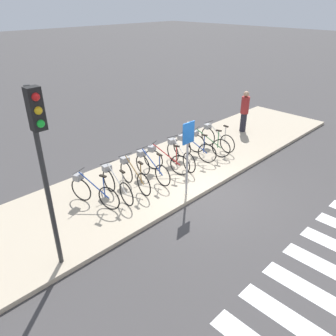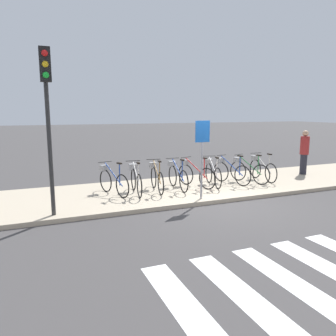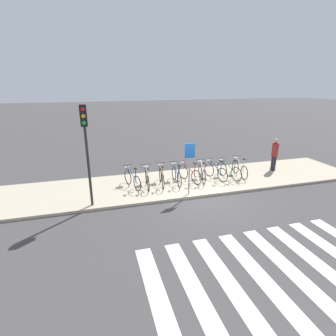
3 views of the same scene
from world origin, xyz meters
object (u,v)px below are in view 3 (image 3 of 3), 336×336
at_px(parked_bicycle_6, 214,170).
at_px(sign_post, 190,160).
at_px(parked_bicycle_7, 228,169).
at_px(parked_bicycle_8, 239,167).
at_px(traffic_light, 85,136).
at_px(parked_bicycle_0, 131,178).
at_px(parked_bicycle_3, 176,174).
at_px(parked_bicycle_2, 161,175).
at_px(pedestrian, 275,154).
at_px(parked_bicycle_4, 188,172).
at_px(parked_bicycle_1, 147,177).
at_px(parked_bicycle_5, 202,171).

xyz_separation_m(parked_bicycle_6, sign_post, (-1.89, -1.46, 1.08)).
relative_size(parked_bicycle_7, parked_bicycle_8, 0.96).
xyz_separation_m(parked_bicycle_7, sign_post, (-2.57, -1.38, 1.08)).
bearing_deg(traffic_light, parked_bicycle_0, 40.94).
distance_m(parked_bicycle_3, traffic_light, 4.77).
height_order(parked_bicycle_0, parked_bicycle_2, same).
bearing_deg(parked_bicycle_0, sign_post, -33.64).
distance_m(parked_bicycle_7, parked_bicycle_8, 0.72).
bearing_deg(parked_bicycle_0, parked_bicycle_8, -0.09).
bearing_deg(parked_bicycle_3, pedestrian, 3.43).
relative_size(parked_bicycle_4, pedestrian, 0.91).
relative_size(parked_bicycle_1, parked_bicycle_7, 1.04).
distance_m(parked_bicycle_4, parked_bicycle_7, 2.05).
height_order(parked_bicycle_1, traffic_light, traffic_light).
relative_size(parked_bicycle_1, parked_bicycle_3, 1.00).
relative_size(parked_bicycle_1, parked_bicycle_6, 1.03).
distance_m(parked_bicycle_2, parked_bicycle_4, 1.38).
bearing_deg(parked_bicycle_8, parked_bicycle_2, -178.89).
xyz_separation_m(parked_bicycle_8, traffic_light, (-7.31, -1.53, 2.33)).
height_order(parked_bicycle_2, pedestrian, pedestrian).
distance_m(parked_bicycle_4, parked_bicycle_6, 1.37).
xyz_separation_m(parked_bicycle_1, parked_bicycle_8, (4.83, 0.13, 0.00)).
height_order(parked_bicycle_0, parked_bicycle_5, same).
height_order(parked_bicycle_6, parked_bicycle_8, same).
bearing_deg(pedestrian, parked_bicycle_6, -175.25).
xyz_separation_m(parked_bicycle_3, pedestrian, (5.70, 0.34, 0.48)).
height_order(traffic_light, sign_post, traffic_light).
xyz_separation_m(parked_bicycle_1, parked_bicycle_7, (4.12, 0.02, 0.00)).
distance_m(parked_bicycle_8, traffic_light, 7.82).
relative_size(parked_bicycle_2, parked_bicycle_3, 0.99).
relative_size(parked_bicycle_4, parked_bicycle_7, 0.99).
relative_size(parked_bicycle_0, parked_bicycle_6, 0.99).
height_order(parked_bicycle_2, parked_bicycle_3, same).
relative_size(parked_bicycle_2, parked_bicycle_7, 1.04).
distance_m(parked_bicycle_1, parked_bicycle_3, 1.42).
relative_size(parked_bicycle_6, sign_post, 0.72).
relative_size(parked_bicycle_2, parked_bicycle_6, 1.03).
bearing_deg(parked_bicycle_4, pedestrian, 3.15).
bearing_deg(parked_bicycle_6, pedestrian, 4.75).
height_order(parked_bicycle_2, sign_post, sign_post).
relative_size(parked_bicycle_8, sign_post, 0.75).
distance_m(parked_bicycle_3, parked_bicycle_6, 2.03).
distance_m(parked_bicycle_5, sign_post, 2.15).
bearing_deg(parked_bicycle_7, pedestrian, 7.43).
distance_m(parked_bicycle_6, parked_bicycle_8, 1.39).
bearing_deg(pedestrian, sign_post, -162.36).
bearing_deg(sign_post, parked_bicycle_1, 138.84).
bearing_deg(parked_bicycle_0, traffic_light, -139.06).
height_order(parked_bicycle_2, parked_bicycle_6, same).
xyz_separation_m(parked_bicycle_4, parked_bicycle_6, (1.37, -0.03, 0.00)).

